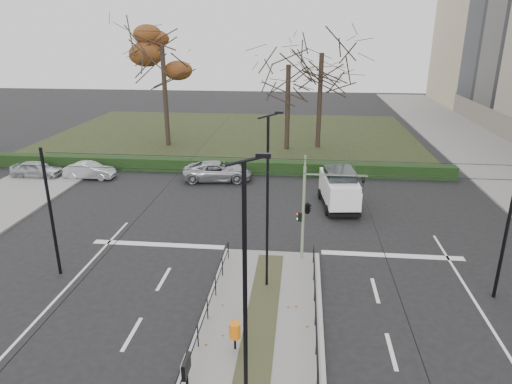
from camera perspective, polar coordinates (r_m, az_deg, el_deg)
ground at (r=18.92m, az=0.88°, el=-14.60°), size 140.00×140.00×0.00m
median_island at (r=16.87m, az=0.08°, el=-19.14°), size 4.40×15.00×0.14m
sidewalk_east at (r=42.46m, az=28.83°, el=2.68°), size 8.00×90.00×0.14m
park at (r=49.31m, az=-2.79°, el=7.13°), size 38.00×26.00×0.10m
hedge at (r=36.41m, az=-5.95°, el=3.29°), size 38.00×1.00×1.00m
median_railing at (r=16.24m, az=0.05°, el=-16.86°), size 4.14×13.24×0.92m
catenary at (r=18.71m, az=1.37°, el=-3.08°), size 20.00×34.00×6.00m
traffic_light at (r=21.56m, az=6.67°, el=-1.78°), size 3.14×1.77×4.62m
litter_bin at (r=16.38m, az=-2.67°, el=-16.93°), size 0.40×0.40×1.04m
info_panel at (r=13.14m, az=-8.69°, el=-21.64°), size 0.14×0.62×2.38m
streetlamp_median_near at (r=11.71m, az=-1.28°, el=-13.85°), size 0.66×0.14×7.93m
streetlamp_median_far at (r=18.62m, az=1.49°, el=-1.30°), size 0.63×0.13×7.58m
parked_car_first at (r=38.51m, az=-25.72°, el=2.57°), size 3.87×1.61×1.31m
parked_car_second at (r=36.75m, az=-20.06°, el=2.53°), size 3.78×1.36×1.24m
parked_car_fourth at (r=34.21m, az=-4.80°, el=2.63°), size 5.33×2.92×1.42m
white_van at (r=29.21m, az=10.35°, el=0.54°), size 2.50×4.76×2.44m
rust_tree at (r=44.31m, az=-11.69°, el=17.65°), size 10.00×10.00×12.32m
bare_tree_center at (r=43.19m, az=8.19°, el=16.01°), size 7.78×7.78×11.48m
bare_tree_near at (r=42.27m, az=4.08°, el=14.84°), size 6.86×6.86×10.18m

